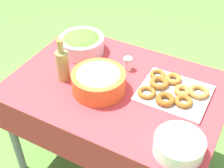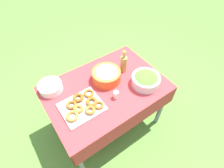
# 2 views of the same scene
# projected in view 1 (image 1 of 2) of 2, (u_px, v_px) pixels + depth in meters

# --- Properties ---
(ground_plane) EXTENTS (14.00, 14.00, 0.00)m
(ground_plane) POSITION_uv_depth(u_px,v_px,m) (116.00, 161.00, 2.22)
(ground_plane) COLOR #568C38
(picnic_table) EXTENTS (1.20, 0.84, 0.72)m
(picnic_table) POSITION_uv_depth(u_px,v_px,m) (117.00, 98.00, 1.83)
(picnic_table) COLOR #B73338
(picnic_table) RESTS_ON ground_plane
(salad_bowl) EXTENTS (0.29, 0.29, 0.12)m
(salad_bowl) POSITION_uv_depth(u_px,v_px,m) (82.00, 43.00, 1.98)
(salad_bowl) COLOR silver
(salad_bowl) RESTS_ON picnic_table
(pasta_bowl) EXTENTS (0.30, 0.30, 0.14)m
(pasta_bowl) POSITION_uv_depth(u_px,v_px,m) (99.00, 80.00, 1.69)
(pasta_bowl) COLOR #E05B28
(pasta_bowl) RESTS_ON picnic_table
(donut_platter) EXTENTS (0.39, 0.32, 0.05)m
(donut_platter) POSITION_uv_depth(u_px,v_px,m) (173.00, 91.00, 1.69)
(donut_platter) COLOR silver
(donut_platter) RESTS_ON picnic_table
(plate_stack) EXTENTS (0.23, 0.23, 0.08)m
(plate_stack) POSITION_uv_depth(u_px,v_px,m) (179.00, 146.00, 1.38)
(plate_stack) COLOR white
(plate_stack) RESTS_ON picnic_table
(olive_oil_bottle) EXTENTS (0.07, 0.07, 0.26)m
(olive_oil_bottle) POSITION_uv_depth(u_px,v_px,m) (63.00, 64.00, 1.74)
(olive_oil_bottle) COLOR #998E4C
(olive_oil_bottle) RESTS_ON picnic_table
(salt_shaker) EXTENTS (0.05, 0.05, 0.08)m
(salt_shaker) POSITION_uv_depth(u_px,v_px,m) (128.00, 64.00, 1.85)
(salt_shaker) COLOR white
(salt_shaker) RESTS_ON picnic_table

